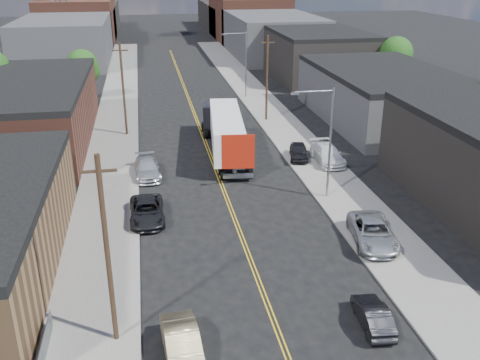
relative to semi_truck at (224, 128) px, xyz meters
name	(u,v)px	position (x,y,z in m)	size (l,w,h in m)	color
ground	(189,100)	(-1.50, 22.40, -2.46)	(260.00, 260.00, 0.00)	black
centerline	(201,131)	(-1.50, 7.40, -2.45)	(0.32, 120.00, 0.01)	gold
sidewalk_left	(115,135)	(-11.00, 7.40, -2.38)	(5.00, 140.00, 0.15)	slate
sidewalk_right	(283,126)	(8.00, 7.40, -2.38)	(5.00, 140.00, 0.15)	slate
warehouse_brown	(28,113)	(-19.50, 6.40, 0.84)	(12.00, 26.00, 6.60)	#552D22
industrial_right_b	(383,95)	(20.50, 8.40, 0.59)	(14.00, 24.00, 6.10)	#333335
industrial_right_c	(316,54)	(20.50, 34.40, 1.34)	(14.00, 22.00, 7.60)	black
skyline_left_a	(66,40)	(-21.50, 57.40, 1.54)	(16.00, 30.00, 8.00)	#333335
skyline_right_a	(272,35)	(18.50, 57.40, 1.54)	(16.00, 30.00, 8.00)	#333335
skyline_left_b	(78,21)	(-21.50, 82.40, 2.54)	(16.00, 26.00, 10.00)	#552D22
skyline_right_b	(248,18)	(18.50, 82.40, 2.54)	(16.00, 26.00, 10.00)	#552D22
skyline_left_c	(86,19)	(-21.50, 102.40, 1.04)	(16.00, 40.00, 7.00)	black
skyline_right_c	(234,16)	(18.50, 102.40, 1.04)	(16.00, 40.00, 7.00)	black
streetlight_near	(326,135)	(6.10, -12.60, 2.87)	(3.39, 0.25, 9.00)	gray
streetlight_far	(243,59)	(6.10, 22.40, 2.87)	(3.39, 0.25, 9.00)	gray
utility_pole_left_near	(107,252)	(-9.70, -27.60, 2.68)	(1.60, 0.26, 10.00)	black
utility_pole_left_far	(123,89)	(-9.70, 7.40, 2.68)	(1.60, 0.26, 10.00)	black
utility_pole_right	(267,78)	(6.70, 10.40, 2.68)	(1.60, 0.26, 10.00)	black
tree_left_far	(83,67)	(-15.44, 24.40, 2.11)	(4.35, 4.20, 6.97)	black
tree_right_far	(396,56)	(28.56, 22.40, 2.72)	(4.85, 4.76, 7.91)	black
semi_truck	(224,128)	(0.00, 0.00, 0.00)	(4.11, 16.70, 4.31)	silver
car_left_b	(183,346)	(-6.50, -29.60, -1.67)	(1.66, 4.76, 1.57)	#827755
car_left_c	(147,211)	(-7.90, -14.14, -1.71)	(2.47, 5.35, 1.49)	black
car_left_d	(147,168)	(-7.72, -5.34, -1.70)	(2.12, 5.20, 1.51)	#B7BABD
car_right_oncoming	(373,315)	(3.50, -28.77, -1.81)	(1.36, 3.90, 1.28)	black
car_right_lot_a	(373,232)	(6.97, -20.57, -1.51)	(2.65, 5.74, 1.60)	#B1B5B7
car_right_lot_b	(327,154)	(9.08, -5.05, -1.50)	(2.26, 5.56, 1.61)	silver
car_right_lot_c	(299,151)	(6.70, -3.60, -1.60)	(1.68, 4.17, 1.42)	black
car_ahead_truck	(220,132)	(0.18, 4.40, -1.73)	(2.40, 5.20, 1.45)	black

